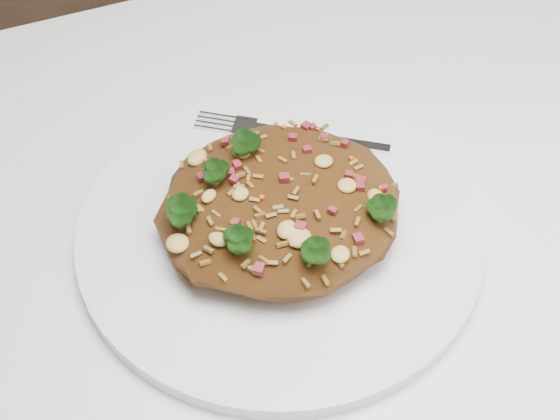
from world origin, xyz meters
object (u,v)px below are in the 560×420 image
at_px(fork, 301,135).
at_px(plate, 280,229).
at_px(dining_table, 367,340).
at_px(fried_rice, 279,200).

bearing_deg(fork, plate, -87.89).
xyz_separation_m(dining_table, plate, (-0.05, 0.06, 0.10)).
xyz_separation_m(plate, fried_rice, (-0.00, -0.00, 0.03)).
xyz_separation_m(dining_table, fried_rice, (-0.05, 0.06, 0.13)).
distance_m(plate, fork, 0.09).
bearing_deg(plate, fork, 56.76).
bearing_deg(dining_table, plate, 129.47).
bearing_deg(fork, fried_rice, -88.36).
xyz_separation_m(dining_table, fork, (0.00, 0.14, 0.11)).
height_order(dining_table, fried_rice, fried_rice).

